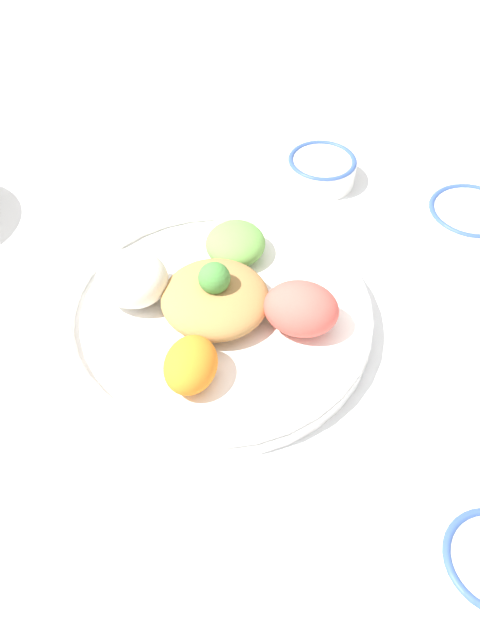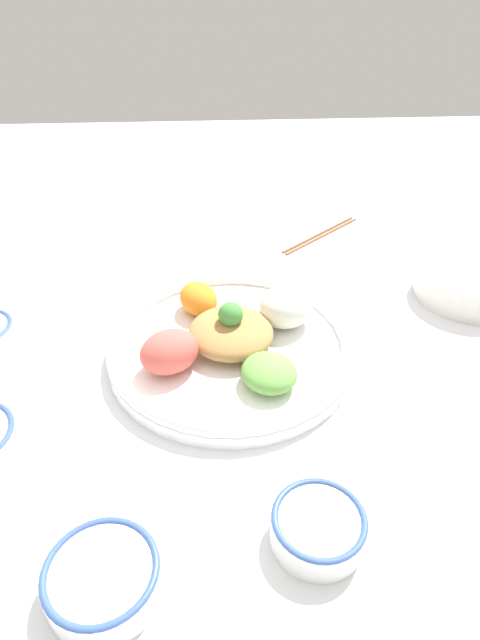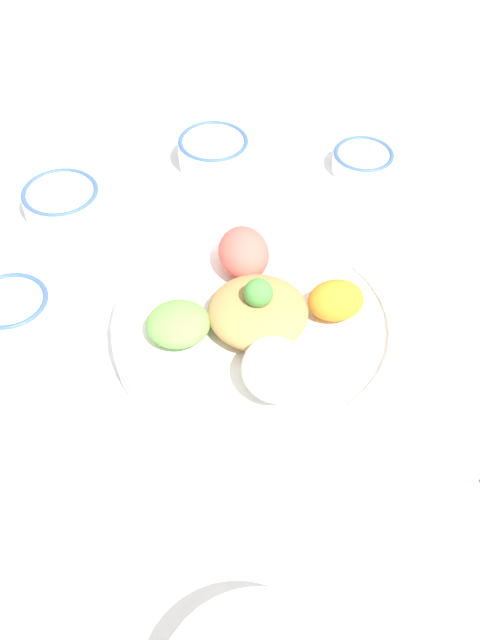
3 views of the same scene
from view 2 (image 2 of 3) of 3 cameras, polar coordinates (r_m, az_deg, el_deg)
ground_plane at (r=0.79m, az=-1.63°, el=-4.77°), size 2.40×2.40×0.00m
salad_platter at (r=0.79m, az=-0.89°, el=-2.33°), size 0.36×0.36×0.09m
rice_bowl_blue at (r=0.58m, az=-14.43°, el=-25.12°), size 0.11×0.11×0.04m
sauce_bowl_dark at (r=0.60m, az=8.33°, el=-20.98°), size 0.10×0.10×0.04m
side_serving_bowl at (r=1.00m, az=23.35°, el=3.96°), size 0.18×0.18×0.05m
chopsticks_pair_near at (r=1.13m, az=8.61°, el=9.05°), size 0.16×0.18×0.01m
serving_spoon_main at (r=1.03m, az=-21.55°, el=3.69°), size 0.12×0.04×0.01m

